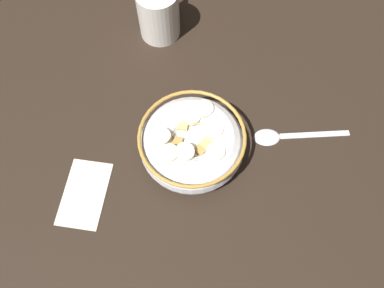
{
  "coord_description": "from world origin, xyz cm",
  "views": [
    {
      "loc": [
        -23.54,
        -9.55,
        56.93
      ],
      "look_at": [
        0.0,
        0.0,
        3.0
      ],
      "focal_mm": 34.36,
      "sensor_mm": 36.0,
      "label": 1
    }
  ],
  "objects": [
    {
      "name": "cereal_bowl",
      "position": [
        0.0,
        0.01,
        3.33
      ],
      "size": [
        17.09,
        17.09,
        6.67
      ],
      "color": "silver",
      "rests_on": "ground_plane"
    },
    {
      "name": "ground_plane",
      "position": [
        0.0,
        0.0,
        -1.0
      ],
      "size": [
        100.75,
        100.75,
        2.0
      ],
      "primitive_type": "cube",
      "color": "black"
    },
    {
      "name": "spoon",
      "position": [
        8.32,
        -13.02,
        0.34
      ],
      "size": [
        9.05,
        15.97,
        0.8
      ],
      "color": "silver",
      "rests_on": "ground_plane"
    },
    {
      "name": "coffee_mug",
      "position": [
        22.17,
        15.71,
        4.88
      ],
      "size": [
        10.97,
        7.84,
        9.76
      ],
      "color": "white",
      "rests_on": "ground_plane"
    },
    {
      "name": "folded_napkin",
      "position": [
        -13.42,
        13.24,
        0.15
      ],
      "size": [
        12.58,
        9.26,
        0.3
      ],
      "primitive_type": "cube",
      "rotation": [
        0.0,
        0.0,
        0.24
      ],
      "color": "beige",
      "rests_on": "ground_plane"
    }
  ]
}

